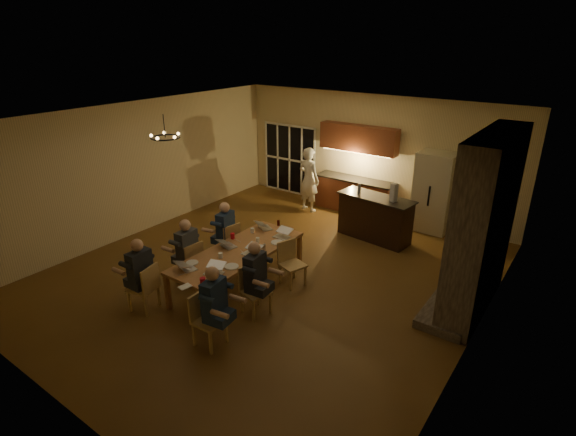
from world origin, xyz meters
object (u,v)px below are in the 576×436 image
(laptop_d, at_px, (250,249))
(mug_back, at_px, (252,230))
(chair_left_mid, at_px, (189,262))
(mug_front, at_px, (221,255))
(person_left_near, at_px, (141,275))
(redcup_mid, at_px, (233,236))
(person_left_far, at_px, (226,233))
(bar_bottle, at_px, (359,189))
(mug_mid, at_px, (258,240))
(bar_blender, at_px, (394,193))
(plate_near, at_px, (232,266))
(laptop_e, at_px, (265,223))
(laptop_f, at_px, (281,232))
(redcup_near, at_px, (203,281))
(person_right_mid, at_px, (255,278))
(chandelier, at_px, (165,137))
(person_right_near, at_px, (215,306))
(dining_table, at_px, (239,268))
(person_left_mid, at_px, (188,252))
(chair_left_near, at_px, (143,287))
(plate_far, at_px, (277,242))
(refrigerator, at_px, (434,192))
(chair_left_far, at_px, (227,242))
(can_right, at_px, (264,247))
(laptop_a, at_px, (187,263))
(can_silver, at_px, (216,264))
(bar_island, at_px, (375,218))
(chair_right_mid, at_px, (256,291))
(standing_person, at_px, (309,179))
(laptop_b, at_px, (213,268))
(plate_left, at_px, (192,263))
(chair_right_near, at_px, (209,320))
(chair_right_far, at_px, (293,264))

(laptop_d, relative_size, mug_back, 3.20)
(chair_left_mid, relative_size, mug_front, 8.90)
(person_left_near, relative_size, redcup_mid, 11.50)
(person_left_far, bearing_deg, bar_bottle, 141.34)
(person_left_near, relative_size, bar_bottle, 5.75)
(mug_mid, relative_size, bar_blender, 0.24)
(plate_near, bearing_deg, redcup_mid, 131.25)
(laptop_e, relative_size, laptop_f, 1.00)
(laptop_d, bearing_deg, mug_front, -127.28)
(laptop_d, xyz_separation_m, bar_blender, (1.35, 3.47, 0.43))
(redcup_near, bearing_deg, person_left_far, 123.22)
(person_right_mid, bearing_deg, chandelier, 74.74)
(redcup_mid, bearing_deg, person_right_near, -54.76)
(dining_table, relative_size, laptop_d, 8.99)
(person_left_mid, bearing_deg, laptop_f, 140.35)
(chair_left_near, relative_size, plate_far, 3.52)
(refrigerator, distance_m, laptop_d, 5.21)
(redcup_mid, xyz_separation_m, plate_far, (0.86, 0.37, -0.05))
(dining_table, bearing_deg, bar_blender, 64.71)
(chair_left_far, height_order, mug_front, chair_left_far)
(chair_left_mid, height_order, can_right, chair_left_mid)
(dining_table, distance_m, laptop_f, 1.14)
(chandelier, bearing_deg, laptop_a, -33.99)
(can_silver, bearing_deg, laptop_a, -137.60)
(person_right_mid, distance_m, laptop_f, 1.63)
(bar_island, xyz_separation_m, laptop_d, (-0.91, -3.54, 0.32))
(laptop_e, relative_size, plate_near, 1.25)
(redcup_near, relative_size, bar_blender, 0.28)
(chair_right_mid, relative_size, person_left_mid, 0.64)
(standing_person, relative_size, redcup_mid, 15.07)
(plate_far, bearing_deg, bar_blender, 65.59)
(person_left_near, bearing_deg, laptop_b, 120.90)
(chair_left_far, distance_m, plate_near, 1.77)
(laptop_d, xyz_separation_m, plate_left, (-0.65, -0.88, -0.10))
(chair_left_mid, xyz_separation_m, laptop_e, (0.64, 1.65, 0.42))
(refrigerator, height_order, chair_right_near, refrigerator)
(refrigerator, bearing_deg, laptop_f, -114.94)
(chair_right_far, bearing_deg, chair_left_far, 107.47)
(person_left_near, distance_m, person_right_near, 1.76)
(laptop_e, distance_m, plate_far, 0.78)
(dining_table, xyz_separation_m, plate_near, (0.33, -0.56, 0.38))
(person_left_far, distance_m, plate_far, 1.28)
(dining_table, bearing_deg, mug_mid, 83.43)
(chair_left_far, relative_size, plate_left, 3.95)
(dining_table, distance_m, redcup_near, 1.40)
(person_right_near, bearing_deg, person_left_near, 83.82)
(chair_left_mid, relative_size, chair_right_far, 1.00)
(chandelier, relative_size, bar_blender, 1.37)
(refrigerator, distance_m, redcup_mid, 5.22)
(laptop_d, distance_m, laptop_e, 1.27)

